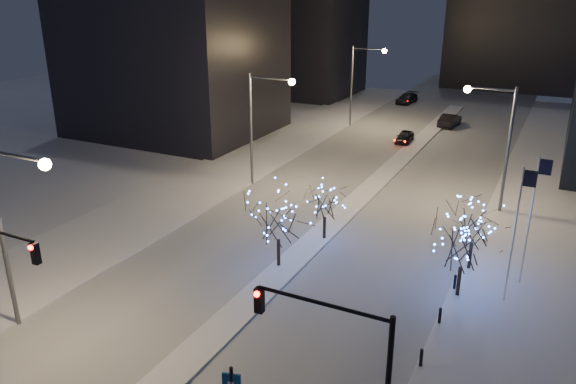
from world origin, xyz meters
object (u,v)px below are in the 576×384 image
Objects in this scene: street_lamp_w_near at (12,216)px; street_lamp_east at (498,132)px; traffic_signal_east at (346,361)px; car_far at (407,98)px; street_lamp_w_mid at (261,115)px; car_near at (405,137)px; holiday_tree_median_far at (325,202)px; holiday_tree_median_near at (278,216)px; holiday_tree_plaza_far at (474,223)px; street_lamp_w_far at (360,75)px; car_mid at (450,120)px; holiday_tree_plaza_near at (463,246)px.

street_lamp_east is (19.02, 28.00, -0.05)m from street_lamp_w_near.
traffic_signal_east is 70.32m from car_far.
street_lamp_w_mid is 2.50× the size of car_near.
street_lamp_east is 14.97m from holiday_tree_median_far.
holiday_tree_median_near is 12.12m from holiday_tree_plaza_far.
traffic_signal_east is 1.51× the size of holiday_tree_plaza_far.
car_far is at bearing 88.65° from street_lamp_w_near.
car_near is 30.57m from holiday_tree_plaza_far.
street_lamp_w_mid is at bearing -90.00° from street_lamp_w_far.
car_mid is 38.29m from holiday_tree_median_far.
holiday_tree_median_far is at bearing -75.45° from car_far.
car_mid is 1.03× the size of holiday_tree_plaza_near.
street_lamp_w_far is 1.94× the size of car_far.
holiday_tree_plaza_near is at bearing -66.01° from car_far.
street_lamp_w_near is at bearing -124.19° from street_lamp_east.
street_lamp_w_near is 25.00m from street_lamp_w_mid.
car_mid is 1.19× the size of holiday_tree_median_far.
traffic_signal_east reaches higher than car_far.
street_lamp_w_mid is 22.87m from holiday_tree_plaza_near.
holiday_tree_median_near is (-10.58, -16.02, -2.89)m from street_lamp_east.
holiday_tree_median_far is (7.85, -50.22, 2.15)m from car_far.
traffic_signal_east is 1.75× the size of car_near.
street_lamp_w_far is 2.41× the size of holiday_tree_median_far.
street_lamp_w_mid is at bearing 90.00° from street_lamp_w_near.
holiday_tree_plaza_near reaches higher than car_mid.
holiday_tree_plaza_near is (19.44, 13.38, -3.19)m from street_lamp_w_near.
street_lamp_east reaches higher than car_mid.
traffic_signal_east is at bearing 103.22° from car_mid.
street_lamp_east is at bearing 56.56° from holiday_tree_median_near.
street_lamp_east is (19.02, -22.00, -0.05)m from street_lamp_w_far.
street_lamp_w_mid is 25.00m from street_lamp_w_far.
street_lamp_w_near is at bearing 85.00° from car_mid.
traffic_signal_east is 47.40m from car_near.
car_near is 33.98m from holiday_tree_plaza_near.
street_lamp_w_far reaches higher than holiday_tree_median_far.
car_mid is 39.35m from holiday_tree_plaza_far.
street_lamp_w_far is at bearing 32.53° from car_mid.
traffic_signal_east is at bearing -53.97° from holiday_tree_median_near.
street_lamp_east is at bearing 55.81° from street_lamp_w_near.
holiday_tree_plaza_far reaches higher than car_far.
street_lamp_w_far is 1.43× the size of traffic_signal_east.
street_lamp_east is at bearing 113.15° from car_mid.
street_lamp_east is 19.42m from holiday_tree_median_near.
street_lamp_east reaches higher than car_far.
car_near is (7.44, -4.94, -5.82)m from street_lamp_w_far.
holiday_tree_median_near reaches higher than car_far.
holiday_tree_plaza_near is (17.85, -53.91, 2.56)m from car_far.
holiday_tree_median_far is (9.44, -32.94, -3.60)m from street_lamp_w_far.
car_far is (-8.85, 12.01, -0.06)m from car_mid.
car_mid is at bearing 97.53° from traffic_signal_east.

